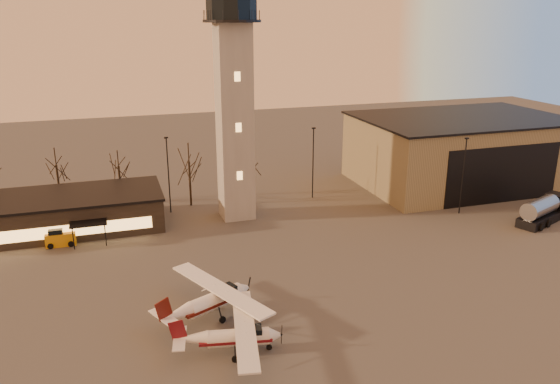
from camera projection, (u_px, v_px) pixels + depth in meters
name	position (u px, v px, depth m)	size (l,w,h in m)	color
ground	(325.00, 341.00, 43.55)	(220.00, 220.00, 0.00)	#494643
control_tower	(234.00, 89.00, 65.66)	(6.80, 6.80, 32.60)	gray
hangar	(460.00, 150.00, 83.20)	(30.60, 20.60, 10.30)	#8C805C
terminal	(54.00, 213.00, 65.43)	(25.40, 12.20, 4.30)	black
light_poles	(238.00, 173.00, 70.09)	(58.50, 12.25, 10.14)	black
tree_row	(121.00, 163.00, 73.17)	(37.20, 9.20, 8.80)	black
cessna_front	(240.00, 340.00, 41.83)	(9.07, 11.41, 3.14)	silver
cessna_rear	(217.00, 302.00, 47.08)	(10.08, 12.08, 3.47)	white
fuel_truck	(543.00, 212.00, 68.30)	(9.28, 5.74, 3.33)	black
service_cart	(60.00, 238.00, 61.58)	(3.23, 2.09, 2.04)	orange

